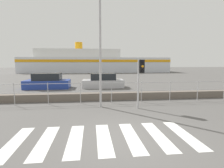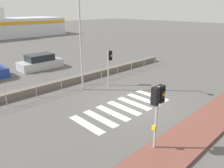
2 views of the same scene
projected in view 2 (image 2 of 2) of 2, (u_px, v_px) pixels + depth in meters
The scene contains 9 objects.
ground_plane at pixel (133, 104), 13.06m from camera, with size 160.00×160.00×0.00m, color #565451.
sidewalk_brick at pixel (199, 129), 10.26m from camera, with size 24.00×1.80×0.12m.
crosswalk at pixel (124, 108), 12.52m from camera, with size 5.85×2.40×0.01m.
seawall at pixel (76, 79), 16.91m from camera, with size 20.45×0.55×0.46m.
harbor_fence at pixel (83, 74), 16.13m from camera, with size 18.45×0.04×1.26m.
traffic_light_near at pixel (157, 101), 8.13m from camera, with size 0.58×0.41×2.73m.
traffic_light_far at pixel (109, 60), 15.67m from camera, with size 0.34×0.32×2.56m.
streetlamp at pixel (82, 28), 13.80m from camera, with size 0.32×1.19×6.89m.
parked_car_silver at pixel (40, 62), 20.58m from camera, with size 3.91×1.81×1.36m.
Camera 2 is at (-9.22, -7.69, 5.43)m, focal length 35.00 mm.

